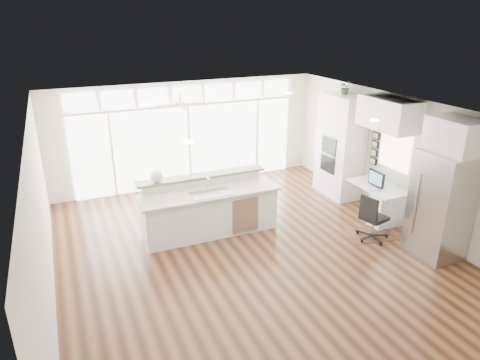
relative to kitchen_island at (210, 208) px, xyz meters
name	(u,v)px	position (x,y,z in m)	size (l,w,h in m)	color
floor	(254,254)	(0.47, -1.11, -0.58)	(7.00, 8.00, 0.02)	#3B2112
ceiling	(256,113)	(0.47, -1.11, 2.13)	(7.00, 8.00, 0.02)	white
wall_back	(188,134)	(0.47, 2.89, 0.78)	(7.00, 0.04, 2.70)	beige
wall_front	(430,328)	(0.47, -5.11, 0.78)	(7.00, 0.04, 2.70)	beige
wall_left	(41,224)	(-3.03, -1.11, 0.78)	(0.04, 8.00, 2.70)	beige
wall_right	(405,162)	(3.97, -1.11, 0.78)	(0.04, 8.00, 2.70)	beige
glass_wall	(189,146)	(0.47, 2.83, 0.48)	(5.80, 0.06, 2.08)	silver
transom_row	(187,94)	(0.47, 2.83, 1.81)	(5.90, 0.06, 0.40)	silver
desk_window	(395,149)	(3.93, -0.81, 0.98)	(0.04, 0.85, 0.85)	white
ceiling_fan	(180,100)	(-0.03, 1.69, 1.91)	(1.16, 1.16, 0.32)	white
recessed_lights	(251,112)	(0.47, -0.91, 2.11)	(3.40, 3.00, 0.02)	white
oven_cabinet	(340,146)	(3.64, 0.69, 0.68)	(0.64, 1.20, 2.50)	white
desk_nook	(376,202)	(3.60, -0.81, -0.19)	(0.72, 1.30, 0.76)	white
upper_cabinets	(389,114)	(3.64, -0.81, 1.78)	(0.64, 1.30, 0.64)	white
refrigerator	(441,205)	(3.58, -2.46, 0.43)	(0.76, 0.90, 2.00)	#A9A8AD
fridge_cabinet	(456,136)	(3.64, -2.46, 1.73)	(0.64, 0.90, 0.60)	white
framed_photos	(375,148)	(3.93, -0.19, 0.83)	(0.06, 0.22, 0.80)	black
kitchen_island	(210,208)	(0.00, 0.00, 0.00)	(2.85, 1.07, 1.13)	white
rug	(371,234)	(3.01, -1.41, -0.56)	(0.92, 0.66, 0.01)	#331C10
office_chair	(374,217)	(2.91, -1.55, -0.09)	(0.49, 0.45, 0.95)	black
fishbowl	(157,176)	(-0.95, 0.41, 0.69)	(0.25, 0.25, 0.25)	white
monitor	(376,178)	(3.52, -0.81, 0.38)	(0.08, 0.45, 0.38)	black
keyboard	(369,187)	(3.35, -0.81, 0.20)	(0.13, 0.35, 0.02)	white
potted_plant	(345,89)	(3.64, 0.69, 2.06)	(0.30, 0.33, 0.26)	#3A632A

